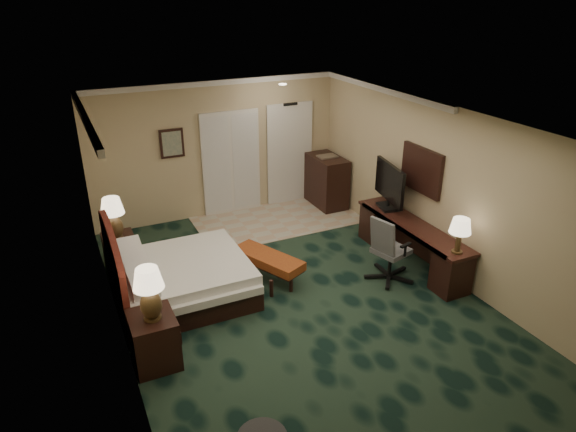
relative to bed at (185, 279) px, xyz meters
name	(u,v)px	position (x,y,z in m)	size (l,w,h in m)	color
floor	(303,305)	(1.48, -0.97, -0.29)	(5.00, 7.50, 0.00)	black
ceiling	(305,125)	(1.48, -0.97, 2.41)	(5.00, 7.50, 0.00)	silver
wall_back	(218,150)	(1.48, 2.78, 1.06)	(5.00, 0.00, 2.70)	#C5B488
wall_front	(525,410)	(1.48, -4.72, 1.06)	(5.00, 0.00, 2.70)	#C5B488
wall_left	(114,261)	(-1.02, -0.97, 1.06)	(0.00, 7.50, 2.70)	#C5B488
wall_right	(447,193)	(3.98, -0.97, 1.06)	(0.00, 7.50, 2.70)	#C5B488
crown_molding	(305,129)	(1.48, -0.97, 2.36)	(5.00, 7.50, 0.10)	silver
tile_patch	(278,220)	(2.38, 1.93, -0.29)	(3.20, 1.70, 0.01)	tan
headboard	(115,269)	(-0.96, 0.03, 0.41)	(0.12, 2.00, 1.40)	#49150F
entry_door	(289,155)	(3.03, 2.75, 0.76)	(1.02, 0.06, 2.18)	silver
closet_doors	(231,163)	(1.73, 2.74, 0.76)	(1.20, 0.06, 2.10)	#B4B2AE
wall_art	(172,143)	(0.58, 2.74, 1.31)	(0.45, 0.06, 0.55)	slate
wall_mirror	(422,170)	(3.94, -0.37, 1.26)	(0.05, 0.95, 0.75)	white
bed	(185,279)	(0.00, 0.00, 0.00)	(1.84, 1.70, 0.58)	silver
nightstand_near	(154,340)	(-0.73, -1.30, 0.04)	(0.54, 0.62, 0.67)	black
nightstand_far	(121,254)	(-0.75, 1.21, 0.02)	(0.50, 0.57, 0.62)	black
lamp_near	(150,294)	(-0.72, -1.33, 0.72)	(0.36, 0.36, 0.69)	black
lamp_far	(114,219)	(-0.78, 1.16, 0.67)	(0.37, 0.37, 0.69)	black
bed_bench	(268,266)	(1.33, -0.04, -0.08)	(0.43, 1.24, 0.42)	maroon
desk	(411,244)	(3.69, -0.60, 0.07)	(0.53, 2.48, 0.72)	black
tv	(389,187)	(3.71, 0.14, 0.83)	(0.09, 1.04, 0.81)	black
desk_lamp	(459,236)	(3.67, -1.66, 0.70)	(0.32, 0.32, 0.56)	black
desk_chair	(391,248)	(3.08, -0.88, 0.26)	(0.64, 0.60, 1.10)	#505050
minibar	(326,181)	(3.65, 2.23, 0.24)	(0.56, 1.01, 1.06)	black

